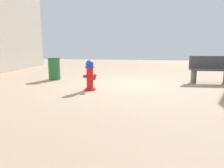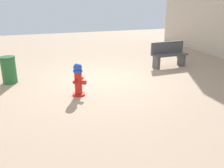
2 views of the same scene
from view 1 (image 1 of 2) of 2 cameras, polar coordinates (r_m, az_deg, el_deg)
The scene contains 4 objects.
ground_plane at distance 7.49m, azimuth 3.03°, elevation -0.20°, with size 23.40×23.40×0.00m, color tan.
fire_hydrant at distance 6.58m, azimuth -5.74°, elevation 2.30°, with size 0.39×0.39×0.91m.
bench_near at distance 8.55m, azimuth 24.11°, elevation 3.50°, with size 1.43×0.50×0.95m.
trash_bin at distance 8.81m, azimuth -14.74°, elevation 3.85°, with size 0.47×0.47×0.84m.
Camera 1 is at (-0.72, 7.33, 1.38)m, focal length 35.24 mm.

